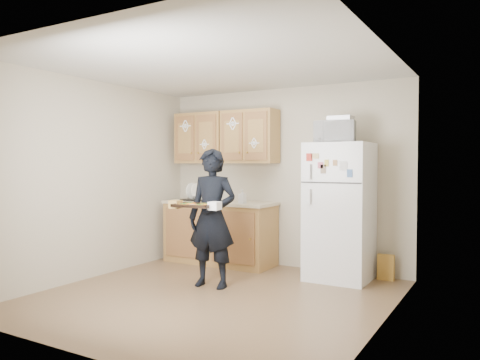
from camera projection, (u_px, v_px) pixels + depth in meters
name	position (u px, v px, depth m)	size (l,w,h in m)	color
floor	(213.00, 297.00, 5.08)	(3.60, 3.60, 0.00)	brown
ceiling	(212.00, 65.00, 4.99)	(3.60, 3.60, 0.00)	silver
wall_back	(283.00, 177.00, 6.59)	(3.60, 0.04, 2.50)	#BCB198
wall_front	(80.00, 190.00, 3.47)	(3.60, 0.04, 2.50)	#BCB198
wall_left	(94.00, 179.00, 5.93)	(0.04, 3.60, 2.50)	#BCB198
wall_right	(383.00, 186.00, 4.13)	(0.04, 3.60, 2.50)	#BCB198
refrigerator	(340.00, 211.00, 5.81)	(0.75, 0.70, 1.70)	white
base_cabinet	(220.00, 234.00, 6.77)	(1.60, 0.60, 0.86)	olive
countertop	(220.00, 203.00, 6.75)	(1.64, 0.64, 0.04)	#C2B995
upper_cab_left	(202.00, 138.00, 7.03)	(0.80, 0.33, 0.75)	olive
upper_cab_right	(250.00, 137.00, 6.63)	(0.80, 0.33, 0.75)	olive
cereal_box	(386.00, 267.00, 5.79)	(0.20, 0.07, 0.32)	gold
person	(212.00, 218.00, 5.46)	(0.59, 0.39, 1.62)	black
baking_tray	(195.00, 206.00, 5.22)	(0.44, 0.32, 0.04)	black
pizza_front_left	(184.00, 205.00, 5.19)	(0.15, 0.15, 0.02)	orange
pizza_front_right	(200.00, 205.00, 5.11)	(0.15, 0.15, 0.02)	orange
pizza_back_left	(190.00, 204.00, 5.33)	(0.15, 0.15, 0.02)	orange
pizza_back_right	(206.00, 204.00, 5.24)	(0.15, 0.15, 0.02)	orange
microwave	(335.00, 132.00, 5.76)	(0.49, 0.33, 0.27)	white
foil_pan	(340.00, 119.00, 5.75)	(0.29, 0.20, 0.06)	#BAB9C1
dish_rack	(198.00, 195.00, 6.90)	(0.44, 0.33, 0.17)	black
bowl	(202.00, 197.00, 6.87)	(0.23, 0.23, 0.06)	white
soap_bottle	(242.00, 196.00, 6.41)	(0.09, 0.09, 0.19)	white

